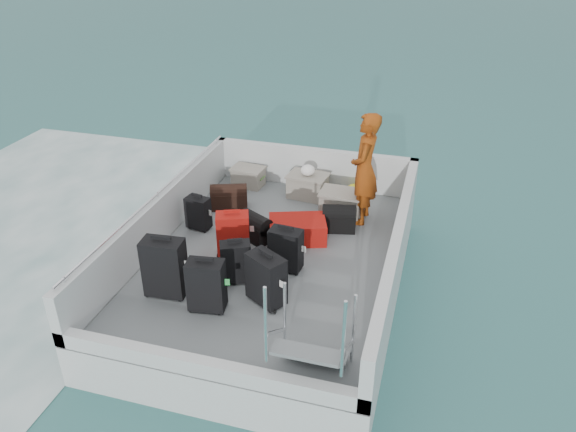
{
  "coord_description": "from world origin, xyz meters",
  "views": [
    {
      "loc": [
        2.1,
        -6.44,
        4.99
      ],
      "look_at": [
        0.08,
        0.53,
        1.0
      ],
      "focal_mm": 35.0,
      "sensor_mm": 36.0,
      "label": 1
    }
  ],
  "objects_px": {
    "suitcase_3": "(206,286)",
    "passenger": "(365,169)",
    "suitcase_0": "(165,268)",
    "suitcase_2": "(198,213)",
    "suitcase_6": "(266,280)",
    "suitcase_8": "(297,230)",
    "crate_2": "(308,187)",
    "suitcase_4": "(236,263)",
    "crate_0": "(248,177)",
    "suitcase_5": "(233,234)",
    "suitcase_7": "(286,250)",
    "crate_3": "(341,204)",
    "crate_1": "(310,182)"
  },
  "relations": [
    {
      "from": "crate_2",
      "to": "crate_0",
      "type": "bearing_deg",
      "value": 173.09
    },
    {
      "from": "suitcase_0",
      "to": "crate_0",
      "type": "distance_m",
      "value": 3.35
    },
    {
      "from": "suitcase_0",
      "to": "crate_3",
      "type": "relative_size",
      "value": 1.23
    },
    {
      "from": "suitcase_0",
      "to": "suitcase_6",
      "type": "bearing_deg",
      "value": 4.34
    },
    {
      "from": "suitcase_0",
      "to": "suitcase_2",
      "type": "bearing_deg",
      "value": 95.67
    },
    {
      "from": "crate_1",
      "to": "passenger",
      "type": "distance_m",
      "value": 1.5
    },
    {
      "from": "suitcase_3",
      "to": "suitcase_5",
      "type": "height_order",
      "value": "suitcase_3"
    },
    {
      "from": "suitcase_5",
      "to": "crate_1",
      "type": "xyz_separation_m",
      "value": [
        0.56,
        2.29,
        -0.16
      ]
    },
    {
      "from": "suitcase_0",
      "to": "suitcase_2",
      "type": "distance_m",
      "value": 1.71
    },
    {
      "from": "suitcase_6",
      "to": "passenger",
      "type": "bearing_deg",
      "value": 103.53
    },
    {
      "from": "suitcase_8",
      "to": "suitcase_3",
      "type": "bearing_deg",
      "value": 142.73
    },
    {
      "from": "suitcase_2",
      "to": "crate_2",
      "type": "xyz_separation_m",
      "value": [
        1.34,
        1.53,
        -0.07
      ]
    },
    {
      "from": "crate_3",
      "to": "suitcase_6",
      "type": "bearing_deg",
      "value": -100.23
    },
    {
      "from": "suitcase_0",
      "to": "crate_3",
      "type": "height_order",
      "value": "suitcase_0"
    },
    {
      "from": "suitcase_7",
      "to": "suitcase_6",
      "type": "bearing_deg",
      "value": -86.98
    },
    {
      "from": "suitcase_5",
      "to": "crate_2",
      "type": "bearing_deg",
      "value": 53.92
    },
    {
      "from": "suitcase_2",
      "to": "suitcase_5",
      "type": "bearing_deg",
      "value": -24.49
    },
    {
      "from": "suitcase_4",
      "to": "suitcase_6",
      "type": "relative_size",
      "value": 0.87
    },
    {
      "from": "suitcase_8",
      "to": "passenger",
      "type": "bearing_deg",
      "value": -62.82
    },
    {
      "from": "suitcase_0",
      "to": "suitcase_2",
      "type": "relative_size",
      "value": 1.52
    },
    {
      "from": "suitcase_7",
      "to": "suitcase_8",
      "type": "xyz_separation_m",
      "value": [
        -0.05,
        0.81,
        -0.14
      ]
    },
    {
      "from": "crate_0",
      "to": "crate_2",
      "type": "height_order",
      "value": "crate_2"
    },
    {
      "from": "suitcase_7",
      "to": "suitcase_8",
      "type": "bearing_deg",
      "value": 98.91
    },
    {
      "from": "suitcase_6",
      "to": "crate_2",
      "type": "height_order",
      "value": "suitcase_6"
    },
    {
      "from": "suitcase_6",
      "to": "suitcase_2",
      "type": "bearing_deg",
      "value": 168.46
    },
    {
      "from": "suitcase_6",
      "to": "crate_3",
      "type": "distance_m",
      "value": 2.55
    },
    {
      "from": "suitcase_8",
      "to": "suitcase_0",
      "type": "bearing_deg",
      "value": 125.86
    },
    {
      "from": "suitcase_2",
      "to": "suitcase_8",
      "type": "height_order",
      "value": "suitcase_2"
    },
    {
      "from": "suitcase_2",
      "to": "suitcase_5",
      "type": "xyz_separation_m",
      "value": [
        0.77,
        -0.52,
        0.06
      ]
    },
    {
      "from": "crate_0",
      "to": "suitcase_6",
      "type": "bearing_deg",
      "value": -66.53
    },
    {
      "from": "suitcase_2",
      "to": "passenger",
      "type": "height_order",
      "value": "passenger"
    },
    {
      "from": "suitcase_3",
      "to": "suitcase_7",
      "type": "bearing_deg",
      "value": 50.41
    },
    {
      "from": "crate_2",
      "to": "crate_1",
      "type": "bearing_deg",
      "value": 93.4
    },
    {
      "from": "suitcase_5",
      "to": "suitcase_2",
      "type": "bearing_deg",
      "value": 125.45
    },
    {
      "from": "suitcase_3",
      "to": "passenger",
      "type": "bearing_deg",
      "value": 54.54
    },
    {
      "from": "suitcase_3",
      "to": "crate_3",
      "type": "height_order",
      "value": "suitcase_3"
    },
    {
      "from": "suitcase_8",
      "to": "passenger",
      "type": "height_order",
      "value": "passenger"
    },
    {
      "from": "suitcase_8",
      "to": "crate_0",
      "type": "distance_m",
      "value": 2.05
    },
    {
      "from": "suitcase_5",
      "to": "suitcase_8",
      "type": "xyz_separation_m",
      "value": [
        0.78,
        0.63,
        -0.15
      ]
    },
    {
      "from": "crate_1",
      "to": "crate_3",
      "type": "distance_m",
      "value": 1.02
    },
    {
      "from": "suitcase_4",
      "to": "crate_2",
      "type": "distance_m",
      "value": 2.7
    },
    {
      "from": "suitcase_5",
      "to": "crate_0",
      "type": "bearing_deg",
      "value": 83.77
    },
    {
      "from": "suitcase_6",
      "to": "suitcase_8",
      "type": "height_order",
      "value": "suitcase_6"
    },
    {
      "from": "suitcase_0",
      "to": "crate_2",
      "type": "relative_size",
      "value": 1.27
    },
    {
      "from": "suitcase_6",
      "to": "crate_0",
      "type": "height_order",
      "value": "suitcase_6"
    },
    {
      "from": "suitcase_0",
      "to": "suitcase_6",
      "type": "height_order",
      "value": "suitcase_0"
    },
    {
      "from": "suitcase_0",
      "to": "crate_2",
      "type": "distance_m",
      "value": 3.37
    },
    {
      "from": "suitcase_0",
      "to": "suitcase_7",
      "type": "relative_size",
      "value": 1.3
    },
    {
      "from": "suitcase_2",
      "to": "suitcase_8",
      "type": "bearing_deg",
      "value": 13.5
    },
    {
      "from": "suitcase_3",
      "to": "suitcase_6",
      "type": "height_order",
      "value": "suitcase_3"
    }
  ]
}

